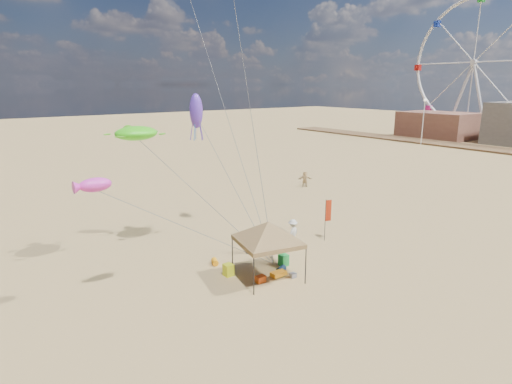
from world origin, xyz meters
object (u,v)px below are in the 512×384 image
cooler_blue (262,249)px  ferris_wheel (473,69)px  person_near_a (268,235)px  chair_yellow (228,270)px  chair_green (284,260)px  cooler_red (260,279)px  lamp_north (424,114)px  person_near_c (293,232)px  feather_flag (328,213)px  canopy_tent (268,224)px  person_far_c (305,179)px  beach_cart (278,274)px  person_near_b (250,241)px

cooler_blue → ferris_wheel: size_ratio=0.02×
person_near_a → chair_yellow: bearing=-20.1°
chair_green → chair_yellow: (-3.46, 0.82, 0.00)m
cooler_red → lamp_north: bearing=25.0°
cooler_blue → lamp_north: lamp_north is taller
person_near_c → chair_green: bearing=21.4°
feather_flag → person_near_c: bearing=160.0°
canopy_tent → person_far_c: bearing=41.6°
beach_cart → chair_green: bearing=39.6°
feather_flag → person_near_b: (-5.64, 1.45, -1.24)m
feather_flag → person_near_b: bearing=165.6°
person_near_b → canopy_tent: bearing=-147.0°
chair_green → ferris_wheel: bearing=20.3°
cooler_red → lamp_north: 63.80m
chair_green → feather_flag: bearing=15.5°
cooler_red → person_near_c: 6.25m
cooler_blue → chair_yellow: (-3.79, -1.74, 0.16)m
person_near_c → person_near_b: bearing=-28.6°
cooler_red → person_near_b: bearing=62.1°
cooler_red → lamp_north: (57.60, 26.92, 5.33)m
chair_green → person_near_a: 3.10m
person_near_b → lamp_north: lamp_north is taller
cooler_blue → person_near_a: 1.04m
ferris_wheel → canopy_tent: bearing=-159.7°
cooler_red → chair_yellow: size_ratio=0.77×
chair_yellow → person_near_a: person_near_a is taller
person_near_a → lamp_north: 58.94m
beach_cart → person_near_c: size_ratio=0.50×
cooler_red → beach_cart: 1.25m
person_near_c → ferris_wheel: (69.33, 24.35, 12.88)m
canopy_tent → feather_flag: (6.99, 2.17, -1.21)m
chair_green → person_near_b: size_ratio=0.45×
person_far_c → ferris_wheel: (57.07, 12.43, 12.92)m
chair_yellow → person_near_c: size_ratio=0.39×
cooler_blue → ferris_wheel: ferris_wheel is taller
person_near_c → canopy_tent: bearing=15.2°
ferris_wheel → person_near_c: bearing=-160.7°
chair_green → person_near_a: (1.08, 2.86, 0.51)m
chair_green → person_far_c: person_far_c is taller
chair_green → person_near_c: bearing=40.0°
beach_cart → lamp_north: 62.71m
chair_green → ferris_wheel: ferris_wheel is taller
person_far_c → person_near_c: bearing=-105.6°
lamp_north → chair_green: bearing=-154.8°
canopy_tent → person_far_c: 22.64m
person_near_b → person_near_a: bearing=-38.0°
person_near_b → person_far_c: person_far_c is taller
canopy_tent → cooler_blue: bearing=57.2°
person_far_c → ferris_wheel: 59.82m
person_far_c → lamp_north: size_ratio=0.21×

